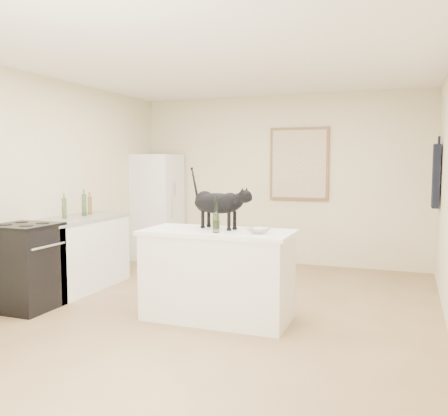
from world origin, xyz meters
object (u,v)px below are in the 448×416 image
fridge (157,207)px  wine_bottle (216,217)px  stove (26,268)px  glass_bowl (259,231)px  black_cat (218,206)px

fridge → wine_bottle: fridge is taller
stove → wine_bottle: bearing=6.9°
wine_bottle → glass_bowl: bearing=10.8°
glass_bowl → black_cat: bearing=159.1°
black_cat → stove: bearing=-149.8°
glass_bowl → fridge: bearing=133.6°
fridge → black_cat: size_ratio=2.57×
black_cat → glass_bowl: black_cat is taller
black_cat → glass_bowl: bearing=-5.0°
fridge → black_cat: bearing=-50.5°
stove → wine_bottle: (2.09, 0.25, 0.60)m
fridge → wine_bottle: bearing=-52.2°
wine_bottle → black_cat: bearing=107.9°
stove → black_cat: (2.01, 0.51, 0.68)m
fridge → stove: bearing=-90.0°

